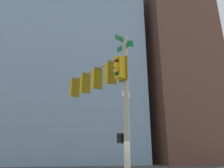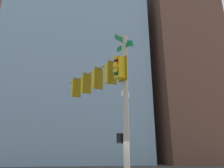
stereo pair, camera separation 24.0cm
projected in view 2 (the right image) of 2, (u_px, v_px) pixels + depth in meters
The scene contains 4 objects.
signal_pole_assembly at pixel (105, 89), 10.39m from camera, with size 4.84×3.00×7.40m.
building_brick_midblock at pixel (177, 72), 57.26m from camera, with size 21.30×17.23×46.34m, color brown.
building_glass_tower at pixel (78, 26), 64.07m from camera, with size 31.76×32.33×78.23m, color #7A99B2.
building_brick_farside at pixel (84, 101), 64.50m from camera, with size 21.35×18.23×34.83m, color brown.
Camera 2 is at (8.34, -2.25, 2.01)m, focal length 33.87 mm.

